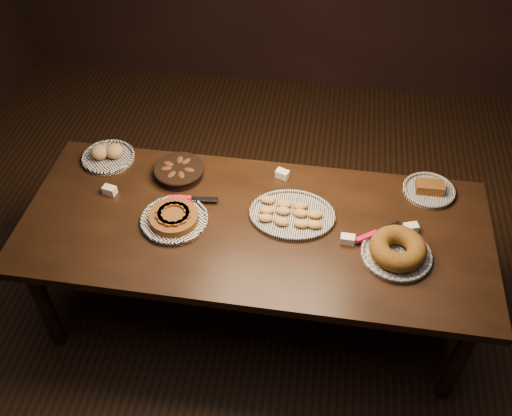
# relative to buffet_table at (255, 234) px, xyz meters

# --- Properties ---
(ground) EXTENTS (5.00, 5.00, 0.00)m
(ground) POSITION_rel_buffet_table_xyz_m (0.00, 0.00, -0.68)
(ground) COLOR black
(ground) RESTS_ON ground
(buffet_table) EXTENTS (2.40, 1.00, 0.75)m
(buffet_table) POSITION_rel_buffet_table_xyz_m (0.00, 0.00, 0.00)
(buffet_table) COLOR black
(buffet_table) RESTS_ON ground
(apple_tart_plate) EXTENTS (0.37, 0.36, 0.07)m
(apple_tart_plate) POSITION_rel_buffet_table_xyz_m (-0.41, -0.04, 0.10)
(apple_tart_plate) COLOR white
(apple_tart_plate) RESTS_ON buffet_table
(madeleine_platter) EXTENTS (0.44, 0.36, 0.05)m
(madeleine_platter) POSITION_rel_buffet_table_xyz_m (0.18, 0.08, 0.09)
(madeleine_platter) COLOR black
(madeleine_platter) RESTS_ON buffet_table
(bundt_cake_plate) EXTENTS (0.37, 0.39, 0.11)m
(bundt_cake_plate) POSITION_rel_buffet_table_xyz_m (0.71, -0.10, 0.12)
(bundt_cake_plate) COLOR black
(bundt_cake_plate) RESTS_ON buffet_table
(croissant_basket) EXTENTS (0.31, 0.31, 0.07)m
(croissant_basket) POSITION_rel_buffet_table_xyz_m (-0.47, 0.30, 0.11)
(croissant_basket) COLOR black
(croissant_basket) RESTS_ON buffet_table
(bread_roll_plate) EXTENTS (0.30, 0.30, 0.09)m
(bread_roll_plate) POSITION_rel_buffet_table_xyz_m (-0.91, 0.38, 0.10)
(bread_roll_plate) COLOR white
(bread_roll_plate) RESTS_ON buffet_table
(loaf_plate) EXTENTS (0.28, 0.28, 0.06)m
(loaf_plate) POSITION_rel_buffet_table_xyz_m (0.89, 0.38, 0.09)
(loaf_plate) COLOR black
(loaf_plate) RESTS_ON buffet_table
(tent_cards) EXTENTS (1.67, 0.49, 0.04)m
(tent_cards) POSITION_rel_buffet_table_xyz_m (0.04, 0.10, 0.10)
(tent_cards) COLOR white
(tent_cards) RESTS_ON buffet_table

